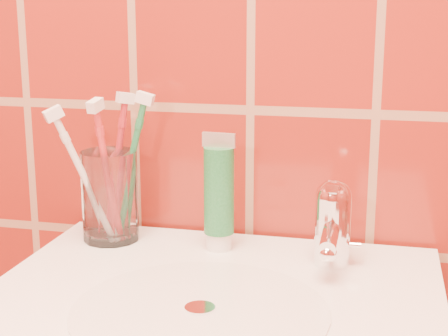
# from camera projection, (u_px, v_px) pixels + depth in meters

# --- Properties ---
(glass_tumbler) EXTENTS (0.10, 0.10, 0.14)m
(glass_tumbler) POSITION_uv_depth(u_px,v_px,m) (110.00, 196.00, 1.02)
(glass_tumbler) COLOR white
(glass_tumbler) RESTS_ON pedestal_sink
(toothpaste_tube) EXTENTS (0.05, 0.04, 0.17)m
(toothpaste_tube) POSITION_uv_depth(u_px,v_px,m) (219.00, 196.00, 0.97)
(toothpaste_tube) COLOR white
(toothpaste_tube) RESTS_ON pedestal_sink
(faucet) EXTENTS (0.05, 0.11, 0.12)m
(faucet) POSITION_uv_depth(u_px,v_px,m) (333.00, 220.00, 0.92)
(faucet) COLOR white
(faucet) RESTS_ON pedestal_sink
(toothbrush_0) EXTENTS (0.17, 0.16, 0.23)m
(toothbrush_0) POSITION_uv_depth(u_px,v_px,m) (85.00, 178.00, 0.98)
(toothbrush_0) COLOR silver
(toothbrush_0) RESTS_ON glass_tumbler
(toothbrush_1) EXTENTS (0.10, 0.10, 0.23)m
(toothbrush_1) POSITION_uv_depth(u_px,v_px,m) (117.00, 167.00, 1.03)
(toothbrush_1) COLOR #B52632
(toothbrush_1) RESTS_ON glass_tumbler
(toothbrush_2) EXTENTS (0.08, 0.08, 0.23)m
(toothbrush_2) POSITION_uv_depth(u_px,v_px,m) (129.00, 168.00, 1.01)
(toothbrush_2) COLOR #207A45
(toothbrush_2) RESTS_ON glass_tumbler
(toothbrush_3) EXTENTS (0.05, 0.12, 0.23)m
(toothbrush_3) POSITION_uv_depth(u_px,v_px,m) (107.00, 174.00, 0.98)
(toothbrush_3) COLOR red
(toothbrush_3) RESTS_ON glass_tumbler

